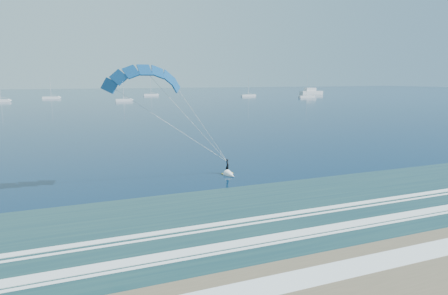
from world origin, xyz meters
TOP-DOWN VIEW (x-y plane):
  - ground at (0.00, 0.00)m, footprint 900.00×900.00m
  - kitesurfer_rig at (-4.23, 22.54)m, footprint 16.67×6.65m
  - motor_yacht at (148.18, 220.56)m, footprint 16.79×4.48m
  - sailboat_1 at (-42.83, 202.41)m, footprint 8.06×2.40m
  - sailboat_2 at (-20.70, 226.52)m, footprint 9.15×2.40m
  - sailboat_3 at (13.02, 184.92)m, footprint 8.07×2.40m
  - sailboat_4 at (39.24, 243.23)m, footprint 9.49×2.40m
  - sailboat_5 at (94.00, 210.01)m, footprint 9.56×2.40m
  - sailboat_6 at (118.83, 182.30)m, footprint 10.18×2.40m

SIDE VIEW (x-z plane):
  - ground at x=0.00m, z-range 0.00..0.00m
  - sailboat_1 at x=-42.83m, z-range -4.90..6.26m
  - sailboat_3 at x=13.02m, z-range -4.96..6.33m
  - sailboat_2 at x=-20.70m, z-range -5.45..6.82m
  - sailboat_4 at x=39.24m, z-range -5.71..7.09m
  - sailboat_5 at x=94.00m, z-range -5.78..7.16m
  - sailboat_6 at x=118.83m, z-range -6.11..7.49m
  - motor_yacht at x=148.18m, z-range -1.52..5.18m
  - kitesurfer_rig at x=-4.23m, z-range 0.23..13.98m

